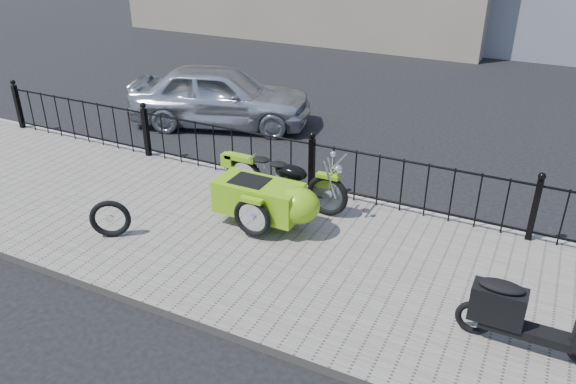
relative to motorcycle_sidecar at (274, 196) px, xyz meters
The scene contains 8 objects.
ground 0.60m from the motorcycle_sidecar, 34.63° to the right, with size 120.00×120.00×0.00m, color black.
sidewalk 0.76m from the motorcycle_sidecar, 83.46° to the right, with size 30.00×3.80×0.12m, color slate.
curb 1.50m from the motorcycle_sidecar, 87.45° to the left, with size 30.00×0.10×0.12m, color gray.
iron_fence 1.26m from the motorcycle_sidecar, 87.16° to the left, with size 14.11×0.11×1.08m.
motorcycle_sidecar is the anchor object (origin of this frame).
scooter 3.85m from the motorcycle_sidecar, 18.09° to the right, with size 1.59×0.46×1.08m.
spare_tire 2.42m from the motorcycle_sidecar, 144.41° to the right, with size 0.60×0.60×0.09m, color black.
sedan_car 4.89m from the motorcycle_sidecar, 131.83° to the left, with size 1.63×4.05×1.38m, color #B8BBC0.
Camera 1 is at (3.46, -6.58, 4.49)m, focal length 35.00 mm.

